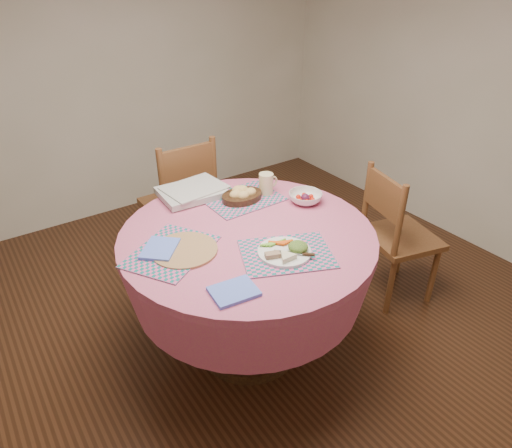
% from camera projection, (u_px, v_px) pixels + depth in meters
% --- Properties ---
extents(ground, '(4.00, 4.00, 0.00)m').
position_uv_depth(ground, '(249.00, 345.00, 2.57)').
color(ground, '#331C0F').
rests_on(ground, ground).
extents(room_envelope, '(4.01, 4.01, 2.71)m').
position_uv_depth(room_envelope, '(245.00, 13.00, 1.70)').
color(room_envelope, silver).
rests_on(room_envelope, ground).
extents(dining_table, '(1.24, 1.24, 0.75)m').
position_uv_depth(dining_table, '(248.00, 265.00, 2.29)').
color(dining_table, '#C75D77').
rests_on(dining_table, ground).
extents(chair_right, '(0.47, 0.49, 0.87)m').
position_uv_depth(chair_right, '(395.00, 233.00, 2.75)').
color(chair_right, brown).
rests_on(chair_right, ground).
extents(chair_back, '(0.44, 0.42, 0.94)m').
position_uv_depth(chair_back, '(182.00, 201.00, 3.03)').
color(chair_back, brown).
rests_on(chair_back, ground).
extents(placemat_front, '(0.49, 0.44, 0.01)m').
position_uv_depth(placemat_front, '(286.00, 254.00, 2.03)').
color(placemat_front, '#126969').
rests_on(placemat_front, dining_table).
extents(placemat_left, '(0.50, 0.46, 0.01)m').
position_uv_depth(placemat_left, '(171.00, 251.00, 2.05)').
color(placemat_left, '#126969').
rests_on(placemat_left, dining_table).
extents(placemat_back, '(0.40, 0.30, 0.01)m').
position_uv_depth(placemat_back, '(243.00, 199.00, 2.49)').
color(placemat_back, '#126969').
rests_on(placemat_back, dining_table).
extents(wicker_trivet, '(0.30, 0.30, 0.01)m').
position_uv_depth(wicker_trivet, '(184.00, 250.00, 2.05)').
color(wicker_trivet, olive).
rests_on(wicker_trivet, dining_table).
extents(napkin_near, '(0.19, 0.16, 0.01)m').
position_uv_depth(napkin_near, '(234.00, 291.00, 1.79)').
color(napkin_near, '#5B78EB').
rests_on(napkin_near, dining_table).
extents(napkin_far, '(0.23, 0.23, 0.01)m').
position_uv_depth(napkin_far, '(160.00, 249.00, 2.05)').
color(napkin_far, '#5B78EB').
rests_on(napkin_far, placemat_left).
extents(dinner_plate, '(0.24, 0.24, 0.05)m').
position_uv_depth(dinner_plate, '(287.00, 250.00, 2.02)').
color(dinner_plate, white).
rests_on(dinner_plate, placemat_front).
extents(bread_bowl, '(0.23, 0.23, 0.08)m').
position_uv_depth(bread_bowl, '(242.00, 194.00, 2.46)').
color(bread_bowl, black).
rests_on(bread_bowl, placemat_back).
extents(latte_mug, '(0.12, 0.08, 0.12)m').
position_uv_depth(latte_mug, '(266.00, 183.00, 2.52)').
color(latte_mug, beige).
rests_on(latte_mug, placemat_back).
extents(fruit_bowl, '(0.22, 0.22, 0.06)m').
position_uv_depth(fruit_bowl, '(305.00, 198.00, 2.45)').
color(fruit_bowl, white).
rests_on(fruit_bowl, dining_table).
extents(newspaper_stack, '(0.37, 0.29, 0.04)m').
position_uv_depth(newspaper_stack, '(192.00, 191.00, 2.52)').
color(newspaper_stack, silver).
rests_on(newspaper_stack, dining_table).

